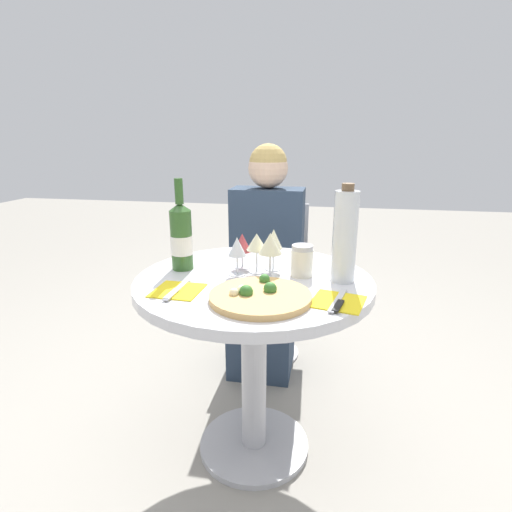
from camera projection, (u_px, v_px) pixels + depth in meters
The scene contains 15 objects.
ground_plane at pixel (254, 446), 1.62m from camera, with size 12.00×12.00×0.00m, color gray.
dining_table at pixel (254, 320), 1.46m from camera, with size 0.84×0.84×0.73m.
chair_behind_diner at pixel (269, 282), 2.27m from camera, with size 0.41×0.41×0.85m.
seated_diner at pixel (265, 269), 2.11m from camera, with size 0.38×0.42×1.18m.
pizza_large at pixel (260, 296), 1.22m from camera, with size 0.31×0.31×0.05m.
wine_bottle at pixel (181, 237), 1.47m from camera, with size 0.08×0.08×0.34m.
tall_carafe at pixel (345, 236), 1.33m from camera, with size 0.08×0.08×0.33m.
sugar_shaker at pixel (302, 261), 1.41m from camera, with size 0.08×0.08×0.11m.
wine_glass_front_left at pixel (237, 248), 1.41m from camera, with size 0.06×0.06×0.14m.
wine_glass_front_right at pixel (270, 244), 1.39m from camera, with size 0.08×0.08×0.16m.
wine_glass_center at pixel (256, 243), 1.44m from camera, with size 0.07×0.07×0.15m.
wine_glass_back_left at pixel (242, 244), 1.49m from camera, with size 0.07×0.07×0.13m.
wine_glass_back_right at pixel (274, 240), 1.47m from camera, with size 0.07×0.07×0.15m.
place_setting_left at pixel (177, 290), 1.28m from camera, with size 0.16×0.19×0.01m.
place_setting_right at pixel (338, 302), 1.20m from camera, with size 0.18×0.19×0.01m.
Camera 1 is at (0.25, -1.31, 1.20)m, focal length 28.00 mm.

